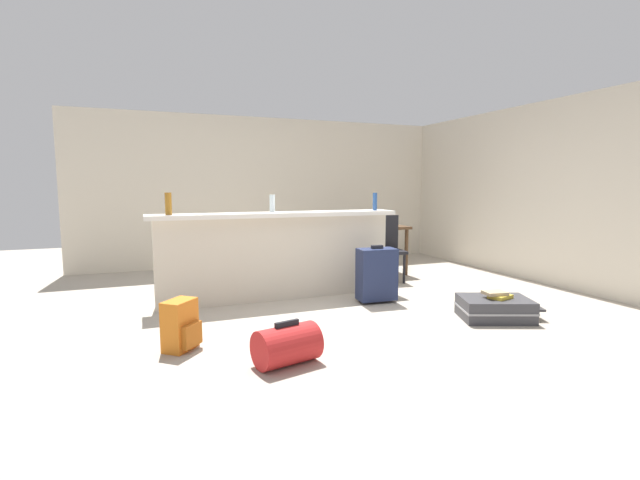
# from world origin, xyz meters

# --- Properties ---
(ground_plane) EXTENTS (13.00, 13.00, 0.05)m
(ground_plane) POSITION_xyz_m (0.00, 0.00, -0.03)
(ground_plane) COLOR #ADA393
(wall_back) EXTENTS (6.60, 0.10, 2.50)m
(wall_back) POSITION_xyz_m (0.00, 3.05, 1.25)
(wall_back) COLOR beige
(wall_back) RESTS_ON ground_plane
(wall_right) EXTENTS (0.10, 6.00, 2.50)m
(wall_right) POSITION_xyz_m (3.05, 0.30, 1.25)
(wall_right) COLOR beige
(wall_right) RESTS_ON ground_plane
(partition_half_wall) EXTENTS (2.80, 0.20, 0.99)m
(partition_half_wall) POSITION_xyz_m (-0.67, 0.49, 0.49)
(partition_half_wall) COLOR beige
(partition_half_wall) RESTS_ON ground_plane
(bar_countertop) EXTENTS (2.96, 0.40, 0.05)m
(bar_countertop) POSITION_xyz_m (-0.67, 0.49, 1.01)
(bar_countertop) COLOR white
(bar_countertop) RESTS_ON partition_half_wall
(bottle_amber) EXTENTS (0.07, 0.07, 0.24)m
(bottle_amber) POSITION_xyz_m (-1.89, 0.49, 1.16)
(bottle_amber) COLOR #9E661E
(bottle_amber) RESTS_ON bar_countertop
(bottle_clear) EXTENTS (0.06, 0.06, 0.21)m
(bottle_clear) POSITION_xyz_m (-0.71, 0.58, 1.14)
(bottle_clear) COLOR silver
(bottle_clear) RESTS_ON bar_countertop
(bottle_blue) EXTENTS (0.06, 0.06, 0.22)m
(bottle_blue) POSITION_xyz_m (0.61, 0.47, 1.15)
(bottle_blue) COLOR #284C89
(bottle_blue) RESTS_ON bar_countertop
(dining_table) EXTENTS (1.10, 0.80, 0.74)m
(dining_table) POSITION_xyz_m (1.05, 1.51, 0.65)
(dining_table) COLOR #4C331E
(dining_table) RESTS_ON ground_plane
(dining_chair_near_partition) EXTENTS (0.45, 0.45, 0.93)m
(dining_chair_near_partition) POSITION_xyz_m (1.07, 0.93, 0.52)
(dining_chair_near_partition) COLOR black
(dining_chair_near_partition) RESTS_ON ground_plane
(dining_chair_far_side) EXTENTS (0.47, 0.47, 0.93)m
(dining_chair_far_side) POSITION_xyz_m (1.04, 2.00, 0.52)
(dining_chair_far_side) COLOR black
(dining_chair_far_side) RESTS_ON ground_plane
(suitcase_flat_charcoal) EXTENTS (0.89, 0.71, 0.22)m
(suitcase_flat_charcoal) POSITION_xyz_m (1.15, -1.13, 0.11)
(suitcase_flat_charcoal) COLOR #38383D
(suitcase_flat_charcoal) RESTS_ON ground_plane
(duffel_bag_red) EXTENTS (0.54, 0.41, 0.34)m
(duffel_bag_red) POSITION_xyz_m (-1.18, -1.48, 0.15)
(duffel_bag_red) COLOR red
(duffel_bag_red) RESTS_ON ground_plane
(suitcase_upright_navy) EXTENTS (0.46, 0.27, 0.67)m
(suitcase_upright_navy) POSITION_xyz_m (0.35, -0.08, 0.33)
(suitcase_upright_navy) COLOR #1E284C
(suitcase_upright_navy) RESTS_ON ground_plane
(backpack_orange) EXTENTS (0.34, 0.34, 0.42)m
(backpack_orange) POSITION_xyz_m (-1.90, -0.86, 0.20)
(backpack_orange) COLOR orange
(backpack_orange) RESTS_ON ground_plane
(book_stack) EXTENTS (0.30, 0.23, 0.07)m
(book_stack) POSITION_xyz_m (1.16, -1.15, 0.25)
(book_stack) COLOR gold
(book_stack) RESTS_ON suitcase_flat_charcoal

